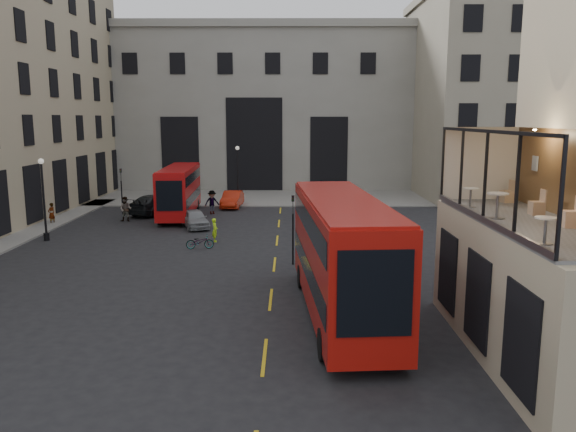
{
  "coord_description": "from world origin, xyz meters",
  "views": [
    {
      "loc": [
        -1.14,
        -17.6,
        7.85
      ],
      "look_at": [
        -1.26,
        10.15,
        3.0
      ],
      "focal_mm": 35.0,
      "sensor_mm": 36.0,
      "label": 1
    }
  ],
  "objects_px": {
    "bus_near": "(342,251)",
    "pedestrian_c": "(321,190)",
    "bus_far": "(179,189)",
    "cafe_chair_b": "(571,218)",
    "bicycle": "(200,242)",
    "pedestrian_a": "(126,209)",
    "traffic_light_far": "(121,185)",
    "cafe_table_far": "(471,195)",
    "cafe_table_mid": "(498,202)",
    "traffic_light_near": "(293,221)",
    "cafe_chair_c": "(537,207)",
    "cafe_table_near": "(546,226)",
    "street_lamp_b": "(238,178)",
    "pedestrian_d": "(325,195)",
    "cafe_chair_d": "(507,196)",
    "cyclist": "(215,230)",
    "street_lamp_a": "(44,204)",
    "car_a": "(195,219)",
    "car_c": "(156,204)",
    "pedestrian_b": "(212,202)",
    "car_b": "(232,199)",
    "pedestrian_e": "(51,214)"
  },
  "relations": [
    {
      "from": "traffic_light_far",
      "to": "cyclist",
      "type": "xyz_separation_m",
      "value": [
        9.01,
        -10.33,
        -1.66
      ]
    },
    {
      "from": "bicycle",
      "to": "cafe_chair_d",
      "type": "distance_m",
      "value": 18.67
    },
    {
      "from": "street_lamp_b",
      "to": "cafe_chair_c",
      "type": "distance_m",
      "value": 35.41
    },
    {
      "from": "cafe_table_far",
      "to": "pedestrian_d",
      "type": "bearing_deg",
      "value": 96.23
    },
    {
      "from": "street_lamp_b",
      "to": "pedestrian_b",
      "type": "relative_size",
      "value": 2.72
    },
    {
      "from": "pedestrian_a",
      "to": "street_lamp_b",
      "type": "bearing_deg",
      "value": 55.19
    },
    {
      "from": "traffic_light_far",
      "to": "cafe_chair_d",
      "type": "distance_m",
      "value": 32.78
    },
    {
      "from": "street_lamp_b",
      "to": "bus_near",
      "type": "relative_size",
      "value": 0.44
    },
    {
      "from": "bus_near",
      "to": "cafe_table_near",
      "type": "height_order",
      "value": "cafe_table_near"
    },
    {
      "from": "pedestrian_b",
      "to": "cafe_chair_d",
      "type": "distance_m",
      "value": 28.7
    },
    {
      "from": "bus_far",
      "to": "cafe_chair_b",
      "type": "xyz_separation_m",
      "value": [
        17.39,
        -28.05,
        2.64
      ]
    },
    {
      "from": "bus_far",
      "to": "car_c",
      "type": "xyz_separation_m",
      "value": [
        -2.23,
        1.16,
        -1.43
      ]
    },
    {
      "from": "bus_near",
      "to": "car_c",
      "type": "bearing_deg",
      "value": 118.51
    },
    {
      "from": "traffic_light_near",
      "to": "pedestrian_d",
      "type": "height_order",
      "value": "traffic_light_near"
    },
    {
      "from": "traffic_light_near",
      "to": "pedestrian_d",
      "type": "xyz_separation_m",
      "value": [
        3.1,
        22.05,
        -1.66
      ]
    },
    {
      "from": "car_b",
      "to": "cafe_table_mid",
      "type": "distance_m",
      "value": 33.72
    },
    {
      "from": "bus_near",
      "to": "pedestrian_c",
      "type": "xyz_separation_m",
      "value": [
        0.97,
        32.68,
        -1.75
      ]
    },
    {
      "from": "street_lamp_a",
      "to": "pedestrian_d",
      "type": "bearing_deg",
      "value": 40.03
    },
    {
      "from": "bus_far",
      "to": "pedestrian_a",
      "type": "xyz_separation_m",
      "value": [
        -3.72,
        -2.33,
        -1.28
      ]
    },
    {
      "from": "cafe_chair_c",
      "to": "cafe_chair_d",
      "type": "bearing_deg",
      "value": 88.35
    },
    {
      "from": "pedestrian_d",
      "to": "pedestrian_e",
      "type": "bearing_deg",
      "value": 77.5
    },
    {
      "from": "pedestrian_c",
      "to": "pedestrian_e",
      "type": "height_order",
      "value": "pedestrian_c"
    },
    {
      "from": "car_a",
      "to": "pedestrian_d",
      "type": "relative_size",
      "value": 2.58
    },
    {
      "from": "street_lamp_b",
      "to": "cafe_table_near",
      "type": "height_order",
      "value": "street_lamp_b"
    },
    {
      "from": "car_c",
      "to": "pedestrian_c",
      "type": "xyz_separation_m",
      "value": [
        14.15,
        8.42,
        0.13
      ]
    },
    {
      "from": "cyclist",
      "to": "cafe_chair_d",
      "type": "bearing_deg",
      "value": -145.19
    },
    {
      "from": "pedestrian_c",
      "to": "cafe_table_near",
      "type": "height_order",
      "value": "cafe_table_near"
    },
    {
      "from": "cafe_table_near",
      "to": "cafe_table_mid",
      "type": "distance_m",
      "value": 3.79
    },
    {
      "from": "bus_far",
      "to": "cafe_table_mid",
      "type": "relative_size",
      "value": 11.91
    },
    {
      "from": "street_lamp_a",
      "to": "cafe_chair_d",
      "type": "height_order",
      "value": "cafe_chair_d"
    },
    {
      "from": "cafe_table_far",
      "to": "cafe_chair_c",
      "type": "height_order",
      "value": "cafe_chair_c"
    },
    {
      "from": "pedestrian_a",
      "to": "cafe_chair_b",
      "type": "relative_size",
      "value": 2.04
    },
    {
      "from": "street_lamp_b",
      "to": "cafe_chair_d",
      "type": "xyz_separation_m",
      "value": [
        13.34,
        -29.86,
        2.47
      ]
    },
    {
      "from": "cafe_chair_c",
      "to": "street_lamp_a",
      "type": "bearing_deg",
      "value": 145.39
    },
    {
      "from": "pedestrian_b",
      "to": "street_lamp_b",
      "type": "bearing_deg",
      "value": 50.71
    },
    {
      "from": "bicycle",
      "to": "pedestrian_a",
      "type": "distance_m",
      "value": 11.58
    },
    {
      "from": "traffic_light_far",
      "to": "cyclist",
      "type": "height_order",
      "value": "traffic_light_far"
    },
    {
      "from": "pedestrian_c",
      "to": "pedestrian_d",
      "type": "bearing_deg",
      "value": 59.8
    },
    {
      "from": "traffic_light_far",
      "to": "cafe_table_far",
      "type": "xyz_separation_m",
      "value": [
        20.51,
        -25.11,
        2.65
      ]
    },
    {
      "from": "cyclist",
      "to": "cafe_table_mid",
      "type": "bearing_deg",
      "value": -155.55
    },
    {
      "from": "cafe_table_near",
      "to": "street_lamp_a",
      "type": "bearing_deg",
      "value": 136.68
    },
    {
      "from": "cafe_table_mid",
      "to": "traffic_light_near",
      "type": "bearing_deg",
      "value": 120.13
    },
    {
      "from": "cyclist",
      "to": "pedestrian_a",
      "type": "height_order",
      "value": "pedestrian_a"
    },
    {
      "from": "traffic_light_near",
      "to": "car_b",
      "type": "xyz_separation_m",
      "value": [
        -5.31,
        19.77,
        -1.7
      ]
    },
    {
      "from": "street_lamp_b",
      "to": "cafe_table_mid",
      "type": "distance_m",
      "value": 35.52
    },
    {
      "from": "pedestrian_d",
      "to": "cafe_chair_c",
      "type": "relative_size",
      "value": 1.75
    },
    {
      "from": "street_lamp_a",
      "to": "pedestrian_c",
      "type": "distance_m",
      "value": 26.6
    },
    {
      "from": "traffic_light_near",
      "to": "pedestrian_b",
      "type": "height_order",
      "value": "traffic_light_near"
    },
    {
      "from": "traffic_light_far",
      "to": "street_lamp_a",
      "type": "height_order",
      "value": "street_lamp_a"
    },
    {
      "from": "car_c",
      "to": "pedestrian_d",
      "type": "height_order",
      "value": "car_c"
    }
  ]
}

